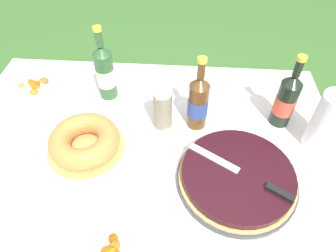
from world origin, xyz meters
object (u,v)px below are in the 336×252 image
Objects in this scene: berry_tart at (237,177)px; snack_plate_near at (33,86)px; bundt_cake at (85,141)px; cider_bottle_green at (105,72)px; cup_stack at (163,110)px; juice_bottle_red at (286,100)px; cider_bottle_amber at (198,102)px; paper_towel_roll at (327,123)px; serving_knife at (247,175)px.

berry_tart and snack_plate_near have the same top height.
bundt_cake reaches higher than berry_tart.
cider_bottle_green is at bearing 86.19° from bundt_cake.
cup_stack is 0.47m from juice_bottle_red.
cider_bottle_amber is 1.35× the size of snack_plate_near.
snack_plate_near is (-0.34, 0.33, -0.03)m from bundt_cake.
berry_tart is 0.37m from juice_bottle_red.
cider_bottle_amber is (0.13, 0.03, 0.02)m from cup_stack.
paper_towel_roll is (1.20, -0.25, 0.11)m from snack_plate_near.
berry_tart is at bearing -26.44° from snack_plate_near.
juice_bottle_red reaches higher than berry_tart.
snack_plate_near is at bearing 161.98° from cup_stack.
cup_stack reaches higher than snack_plate_near.
snack_plate_near is (-0.91, 0.46, -0.05)m from serving_knife.
serving_knife is 0.39m from cup_stack.
cider_bottle_green is (0.02, 0.31, 0.08)m from bundt_cake.
snack_plate_near is at bearing 5.07° from serving_knife.
bundt_cake reaches higher than snack_plate_near.
cup_stack reaches higher than berry_tart.
berry_tart is 0.05m from serving_knife.
paper_towel_roll is (0.12, -0.11, 0.00)m from juice_bottle_red.
paper_towel_roll reaches higher than cup_stack.
paper_towel_roll is at bearing -11.72° from snack_plate_near.
cider_bottle_green reaches higher than serving_knife.
serving_knife is 1.06× the size of juice_bottle_red.
berry_tart is 1.30× the size of cider_bottle_amber.
bundt_cake is at bearing -93.81° from cider_bottle_green.
berry_tart is 1.76× the size of snack_plate_near.
snack_plate_near is at bearing 176.34° from cider_bottle_green.
berry_tart is 1.31× the size of juice_bottle_red.
serving_knife reaches higher than berry_tart.
cup_stack is at bearing 138.47° from berry_tart.
juice_bottle_red is (0.34, 0.04, -0.00)m from cider_bottle_amber.
cider_bottle_amber is 0.77m from snack_plate_near.
bundt_cake is 1.21× the size of paper_towel_roll.
cup_stack is at bearing -9.13° from serving_knife.
juice_bottle_red is at bearing -7.15° from snack_plate_near.
bundt_cake reaches higher than serving_knife.
cider_bottle_green reaches higher than snack_plate_near.
serving_knife is 1.15× the size of bundt_cake.
cider_bottle_amber is 1.01× the size of juice_bottle_red.
cider_bottle_amber is (0.41, 0.16, 0.07)m from bundt_cake.
cup_stack is at bearing 175.15° from paper_towel_roll.
paper_towel_roll is at bearing 5.56° from bundt_cake.
juice_bottle_red reaches higher than bundt_cake.
bundt_cake is (-0.57, 0.12, -0.02)m from serving_knife.
berry_tart is 2.16× the size of cup_stack.
bundt_cake is at bearing -154.17° from cup_stack.
serving_knife is at bearing -59.82° from cider_bottle_amber.
cup_stack is at bearing -34.51° from cider_bottle_green.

